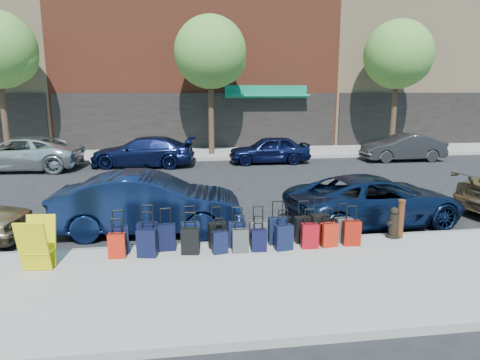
{
  "coord_description": "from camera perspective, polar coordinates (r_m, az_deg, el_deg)",
  "views": [
    {
      "loc": [
        -1.21,
        -13.81,
        3.6
      ],
      "look_at": [
        0.52,
        -1.5,
        0.96
      ],
      "focal_mm": 32.0,
      "sensor_mm": 36.0,
      "label": 1
    }
  ],
  "objects": [
    {
      "name": "suitcase_back_0",
      "position": [
        9.37,
        -16.09,
        -8.41
      ],
      "size": [
        0.35,
        0.21,
        0.84
      ],
      "rotation": [
        0.0,
        0.0,
        -0.01
      ],
      "color": "#B11C0B",
      "rests_on": "sidewalk_near"
    },
    {
      "name": "suitcase_front_0",
      "position": [
        9.6,
        -15.8,
        -7.67
      ],
      "size": [
        0.41,
        0.26,
        0.95
      ],
      "rotation": [
        0.0,
        0.0,
        0.11
      ],
      "color": "black",
      "rests_on": "sidewalk_near"
    },
    {
      "name": "suitcase_front_10",
      "position": [
        10.23,
        13.56,
        -6.42
      ],
      "size": [
        0.4,
        0.26,
        0.89
      ],
      "rotation": [
        0.0,
        0.0,
        0.16
      ],
      "color": "#3D3D42",
      "rests_on": "sidewalk_near"
    },
    {
      "name": "car_far_3",
      "position": [
        23.5,
        20.89,
        4.07
      ],
      "size": [
        4.18,
        1.5,
        1.37
      ],
      "primitive_type": "imported",
      "rotation": [
        0.0,
        0.0,
        -1.58
      ],
      "color": "#2E2E31",
      "rests_on": "ground"
    },
    {
      "name": "sidewalk_near",
      "position": [
        8.21,
        1.29,
        -13.46
      ],
      "size": [
        60.0,
        4.0,
        0.15
      ],
      "primitive_type": "cube",
      "color": "gray",
      "rests_on": "ground"
    },
    {
      "name": "curb_far",
      "position": [
        22.11,
        -4.79,
        2.76
      ],
      "size": [
        60.0,
        0.08,
        0.15
      ],
      "primitive_type": "cube",
      "color": "gray",
      "rests_on": "ground"
    },
    {
      "name": "suitcase_back_1",
      "position": [
        9.26,
        -12.28,
        -8.19
      ],
      "size": [
        0.44,
        0.31,
        0.96
      ],
      "rotation": [
        0.0,
        0.0,
        -0.2
      ],
      "color": "black",
      "rests_on": "sidewalk_near"
    },
    {
      "name": "tree_left",
      "position": [
        24.93,
        -29.33,
        14.67
      ],
      "size": [
        3.8,
        3.8,
        7.27
      ],
      "color": "black",
      "rests_on": "sidewalk_far"
    },
    {
      "name": "suitcase_front_2",
      "position": [
        9.54,
        -9.79,
        -7.52
      ],
      "size": [
        0.4,
        0.24,
        0.94
      ],
      "rotation": [
        0.0,
        0.0,
        0.06
      ],
      "color": "black",
      "rests_on": "sidewalk_near"
    },
    {
      "name": "suitcase_back_10",
      "position": [
        10.02,
        14.64,
        -6.84
      ],
      "size": [
        0.4,
        0.25,
        0.91
      ],
      "rotation": [
        0.0,
        0.0,
        -0.07
      ],
      "color": "maroon",
      "rests_on": "sidewalk_near"
    },
    {
      "name": "ground",
      "position": [
        14.32,
        -2.92,
        -2.59
      ],
      "size": [
        120.0,
        120.0,
        0.0
      ],
      "primitive_type": "plane",
      "color": "black",
      "rests_on": "ground"
    },
    {
      "name": "car_far_1",
      "position": [
        20.84,
        -12.82,
        3.7
      ],
      "size": [
        5.1,
        2.62,
        1.42
      ],
      "primitive_type": "imported",
      "rotation": [
        0.0,
        0.0,
        -1.7
      ],
      "color": "#0D143A",
      "rests_on": "ground"
    },
    {
      "name": "sidewalk_far",
      "position": [
        24.1,
        -5.07,
        3.52
      ],
      "size": [
        60.0,
        4.0,
        0.15
      ],
      "primitive_type": "cube",
      "color": "gray",
      "rests_on": "ground"
    },
    {
      "name": "suitcase_front_8",
      "position": [
        9.97,
        8.48,
        -6.54
      ],
      "size": [
        0.41,
        0.23,
        0.97
      ],
      "rotation": [
        0.0,
        0.0,
        0.01
      ],
      "color": "black",
      "rests_on": "sidewalk_near"
    },
    {
      "name": "car_far_2",
      "position": [
        21.3,
        3.93,
        4.07
      ],
      "size": [
        4.01,
        1.67,
        1.36
      ],
      "primitive_type": "imported",
      "rotation": [
        0.0,
        0.0,
        -1.59
      ],
      "color": "#0B1134",
      "rests_on": "ground"
    },
    {
      "name": "suitcase_front_6",
      "position": [
        9.67,
        2.44,
        -7.12
      ],
      "size": [
        0.39,
        0.22,
        0.91
      ],
      "rotation": [
        0.0,
        0.0,
        -0.04
      ],
      "color": "#424147",
      "rests_on": "sidewalk_near"
    },
    {
      "name": "car_far_0",
      "position": [
        21.77,
        -27.38,
        3.13
      ],
      "size": [
        5.65,
        2.96,
        1.52
      ],
      "primitive_type": "imported",
      "rotation": [
        0.0,
        0.0,
        -1.65
      ],
      "color": "silver",
      "rests_on": "ground"
    },
    {
      "name": "suitcase_front_5",
      "position": [
        9.58,
        -0.38,
        -7.29
      ],
      "size": [
        0.4,
        0.25,
        0.91
      ],
      "rotation": [
        0.0,
        0.0,
        -0.12
      ],
      "color": "black",
      "rests_on": "sidewalk_near"
    },
    {
      "name": "car_near_2",
      "position": [
        12.14,
        17.59,
        -2.57
      ],
      "size": [
        5.06,
        2.81,
        1.34
      ],
      "primitive_type": "imported",
      "rotation": [
        0.0,
        0.0,
        1.7
      ],
      "color": "#0C1938",
      "rests_on": "ground"
    },
    {
      "name": "fire_hydrant",
      "position": [
        10.81,
        19.79,
        -5.47
      ],
      "size": [
        0.37,
        0.33,
        0.74
      ],
      "rotation": [
        0.0,
        0.0,
        0.43
      ],
      "color": "black",
      "rests_on": "sidewalk_near"
    },
    {
      "name": "suitcase_front_1",
      "position": [
        9.52,
        -12.2,
        -7.46
      ],
      "size": [
        0.45,
        0.28,
        1.03
      ],
      "rotation": [
        0.0,
        0.0,
        -0.09
      ],
      "color": "black",
      "rests_on": "sidewalk_near"
    },
    {
      "name": "suitcase_front_4",
      "position": [
        9.58,
        -3.05,
        -7.3
      ],
      "size": [
        0.41,
        0.27,
        0.92
      ],
      "rotation": [
        0.0,
        0.0,
        0.16
      ],
      "color": "black",
      "rests_on": "sidewalk_near"
    },
    {
      "name": "suitcase_back_8",
      "position": [
        9.67,
        9.27,
        -7.35
      ],
      "size": [
        0.38,
        0.23,
        0.88
      ],
      "rotation": [
        0.0,
        0.0,
        -0.05
      ],
      "color": "maroon",
      "rests_on": "sidewalk_near"
    },
    {
      "name": "suitcase_front_7",
      "position": [
        9.8,
        5.06,
        -6.73
      ],
      "size": [
        0.42,
        0.24,
        1.0
      ],
      "rotation": [
        0.0,
        0.0,
        -0.04
      ],
      "color": "black",
      "rests_on": "sidewalk_near"
    },
    {
      "name": "suitcase_front_3",
      "position": [
        9.56,
        -6.66,
        -7.34
      ],
      "size": [
        0.42,
        0.26,
        0.96
      ],
      "rotation": [
        0.0,
        0.0,
        0.11
      ],
      "color": "black",
      "rests_on": "sidewalk_near"
    },
    {
      "name": "tree_right",
      "position": [
        26.45,
        20.6,
        15.17
      ],
      "size": [
        3.8,
        3.8,
        7.27
      ],
      "color": "black",
      "rests_on": "sidewalk_far"
    },
    {
      "name": "bollard",
      "position": [
        10.8,
        20.64,
        -4.8
      ],
      "size": [
        0.17,
        0.17,
        0.92
      ],
      "color": "#38190C",
      "rests_on": "sidewalk_near"
    },
    {
      "name": "building_right",
      "position": [
        36.56,
        21.48,
        19.66
      ],
      "size": [
        15.0,
        12.12,
        18.0
      ],
      "color": "tan",
      "rests_on": "ground"
    },
    {
      "name": "car_near_1",
      "position": [
        11.11,
        -12.07,
        -3.05
      ],
      "size": [
        4.77,
        1.92,
        1.54
      ],
      "primitive_type": "imported",
      "rotation": [
        0.0,
        0.0,
        1.51
      ],
      "color": "#0C1838",
      "rests_on": "ground"
    },
    {
      "name": "suitcase_back_7",
      "position": [
        9.48,
        5.86,
        -7.62
      ],
      "size": [
        0.4,
        0.27,
        0.9
      ],
      "rotation": [
        0.0,
        0.0,
        0.14
      ],
      "color": "black",
      "rests_on": "sidewalk_near"
    },
    {
      "name": "tree_center",
      "position": [
        23.46,
        -3.61,
        16.38
      ],
      "size": [
        3.8,
        3.8,
        7.27
      ],
      "color": "black",
      "rests_on": "sidewalk_far"
    },
    {
      "name": "curb_near",
      "position": [
        10.05,
        -0.59,
        -8.56
      ],
      "size": [
        60.0,
        0.08,
        0.15
      ],
      "primitive_type": "cube",
      "color": "gray",
      "rests_on": "ground"
    },
    {
      "name": "suitcase_back_9",
      "position": [
        9.83,
        11.76,
        -7.17
      ],
      "size": [
        0.39,
        0.27,
        0.86
      ],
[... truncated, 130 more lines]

